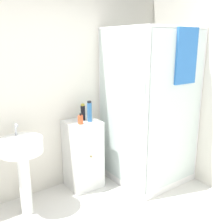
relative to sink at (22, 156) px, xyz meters
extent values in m
cube|color=silver|center=(0.49, 0.37, 0.56)|extent=(6.40, 0.06, 2.50)
cube|color=white|center=(1.67, -0.14, -0.64)|extent=(0.97, 0.97, 0.09)
cylinder|color=white|center=(2.14, 0.33, 0.33)|extent=(0.04, 0.04, 2.04)
cylinder|color=white|center=(1.21, 0.33, 0.33)|extent=(0.04, 0.04, 2.04)
cylinder|color=white|center=(2.14, -0.61, 0.33)|extent=(0.04, 0.04, 2.04)
cylinder|color=white|center=(1.21, -0.61, 0.33)|extent=(0.04, 0.04, 2.04)
cylinder|color=white|center=(1.67, -0.61, 1.33)|extent=(0.93, 0.04, 0.04)
cylinder|color=white|center=(1.67, 0.33, 1.33)|extent=(0.93, 0.04, 0.04)
cylinder|color=white|center=(1.21, -0.14, 1.33)|extent=(0.04, 0.93, 0.04)
cylinder|color=white|center=(2.14, -0.14, 1.33)|extent=(0.04, 0.93, 0.04)
cube|color=silver|center=(1.67, -0.62, 0.36)|extent=(0.89, 0.01, 1.91)
cube|color=silver|center=(1.20, -0.14, 0.36)|extent=(0.01, 0.89, 1.91)
cylinder|color=#B7BABF|center=(1.92, 0.26, 0.17)|extent=(0.02, 0.02, 1.53)
cylinder|color=#B7BABF|center=(1.92, 0.21, 0.95)|extent=(0.07, 0.07, 0.04)
cube|color=#2D6BB7|center=(1.77, -0.64, 1.02)|extent=(0.34, 0.03, 0.64)
cube|color=silver|center=(0.81, 0.14, -0.24)|extent=(0.41, 0.40, 0.89)
sphere|color=gold|center=(0.81, -0.07, -0.19)|extent=(0.02, 0.02, 0.02)
cylinder|color=white|center=(0.00, 0.00, -0.32)|extent=(0.13, 0.13, 0.73)
cylinder|color=white|center=(0.00, 0.00, 0.12)|extent=(0.45, 0.45, 0.15)
cylinder|color=#B7BABF|center=(0.00, 0.16, 0.26)|extent=(0.02, 0.02, 0.13)
cube|color=#B7BABF|center=(0.00, 0.12, 0.32)|extent=(0.02, 0.07, 0.02)
cylinder|color=#E5562D|center=(0.74, 0.05, 0.26)|extent=(0.06, 0.06, 0.11)
cylinder|color=black|center=(0.74, 0.05, 0.33)|extent=(0.02, 0.02, 0.02)
cube|color=black|center=(0.74, 0.04, 0.34)|extent=(0.02, 0.03, 0.01)
cylinder|color=black|center=(0.85, 0.19, 0.30)|extent=(0.06, 0.06, 0.19)
cylinder|color=gold|center=(0.85, 0.19, 0.41)|extent=(0.05, 0.05, 0.02)
cylinder|color=#2D66A3|center=(0.89, 0.08, 0.33)|extent=(0.06, 0.06, 0.24)
cylinder|color=black|center=(0.89, 0.08, 0.46)|extent=(0.05, 0.05, 0.02)
camera|label=1|loc=(-0.71, -2.64, 1.19)|focal=42.00mm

